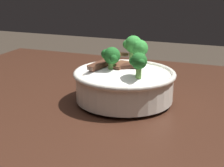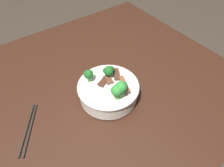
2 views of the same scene
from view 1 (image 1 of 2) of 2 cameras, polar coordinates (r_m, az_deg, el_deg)
dining_table at (r=0.74m, az=11.22°, el=-13.38°), size 1.53×1.06×0.80m
rice_bowl at (r=0.81m, az=2.13°, el=0.58°), size 0.24×0.24×0.15m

